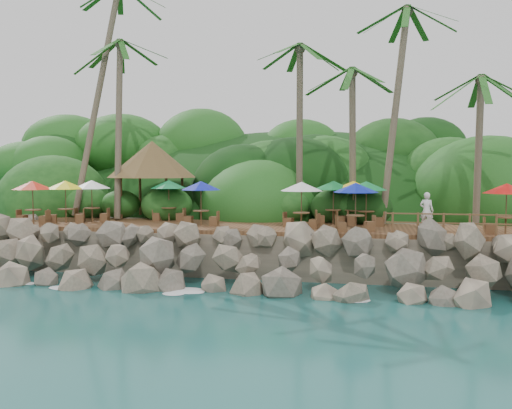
# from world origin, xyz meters

# --- Properties ---
(ground) EXTENTS (140.00, 140.00, 0.00)m
(ground) POSITION_xyz_m (0.00, 0.00, 0.00)
(ground) COLOR #19514F
(ground) RESTS_ON ground
(land_base) EXTENTS (32.00, 25.20, 2.10)m
(land_base) POSITION_xyz_m (0.00, 16.00, 1.05)
(land_base) COLOR gray
(land_base) RESTS_ON ground
(jungle_hill) EXTENTS (44.80, 28.00, 15.40)m
(jungle_hill) POSITION_xyz_m (0.00, 23.50, 0.00)
(jungle_hill) COLOR #143811
(jungle_hill) RESTS_ON ground
(seawall) EXTENTS (29.00, 4.00, 2.30)m
(seawall) POSITION_xyz_m (0.00, 2.00, 1.15)
(seawall) COLOR gray
(seawall) RESTS_ON ground
(terrace) EXTENTS (26.00, 5.00, 0.20)m
(terrace) POSITION_xyz_m (0.00, 6.00, 2.20)
(terrace) COLOR brown
(terrace) RESTS_ON land_base
(jungle_foliage) EXTENTS (44.00, 16.00, 12.00)m
(jungle_foliage) POSITION_xyz_m (0.00, 15.00, 0.00)
(jungle_foliage) COLOR #143811
(jungle_foliage) RESTS_ON ground
(foam_line) EXTENTS (25.20, 0.80, 0.06)m
(foam_line) POSITION_xyz_m (0.00, 0.30, 0.03)
(foam_line) COLOR white
(foam_line) RESTS_ON ground
(palms) EXTENTS (27.45, 7.11, 15.52)m
(palms) POSITION_xyz_m (1.02, 8.73, 12.59)
(palms) COLOR brown
(palms) RESTS_ON ground
(palapa) EXTENTS (5.33, 5.33, 4.60)m
(palapa) POSITION_xyz_m (-7.08, 9.55, 5.79)
(palapa) COLOR brown
(palapa) RESTS_ON ground
(dining_clusters) EXTENTS (25.72, 5.32, 2.30)m
(dining_clusters) POSITION_xyz_m (-0.54, 6.00, 4.21)
(dining_clusters) COLOR brown
(dining_clusters) RESTS_ON terrace
(railing) EXTENTS (7.20, 0.10, 1.00)m
(railing) POSITION_xyz_m (10.06, 3.65, 2.91)
(railing) COLOR brown
(railing) RESTS_ON terrace
(waiter) EXTENTS (0.76, 0.62, 1.82)m
(waiter) POSITION_xyz_m (8.47, 5.99, 3.21)
(waiter) COLOR white
(waiter) RESTS_ON terrace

